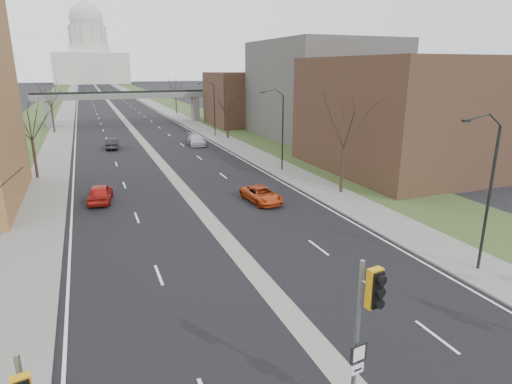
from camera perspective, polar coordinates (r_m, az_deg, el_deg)
road_surface at (r=160.26m, az=-19.23°, el=11.52°), size 20.00×600.00×0.01m
median_strip at (r=160.26m, az=-19.23°, el=11.52°), size 1.20×600.00×0.02m
sidewalk_right at (r=161.29m, az=-14.90°, el=11.92°), size 4.00×600.00×0.12m
sidewalk_left at (r=160.12m, az=-23.59°, el=11.09°), size 4.00×600.00×0.12m
grass_verge_right at (r=162.14m, az=-12.75°, el=12.08°), size 8.00×600.00×0.10m
grass_verge_left at (r=160.38m, az=-25.76°, el=10.84°), size 8.00×600.00×0.10m
commercial_block_near at (r=49.62m, az=18.71°, el=9.72°), size 16.00×20.00×12.00m
commercial_block_mid at (r=71.45m, az=8.71°, el=13.35°), size 18.00×22.00×15.00m
commercial_block_far at (r=85.32m, az=-1.17°, el=12.30°), size 14.00×14.00×10.00m
pedestrian_bridge at (r=90.24m, az=-17.01°, el=11.74°), size 34.00×3.00×6.45m
capitol at (r=329.87m, az=-21.25°, el=16.60°), size 48.00×42.00×55.75m
streetlight_near at (r=24.87m, az=28.26°, el=5.05°), size 2.61×0.20×8.70m
streetlight_mid at (r=45.94m, az=2.69°, el=11.28°), size 2.61×0.20×8.70m
streetlight_far at (r=70.39m, az=-6.27°, el=12.95°), size 2.61×0.20×8.70m
tree_left_b at (r=48.20m, az=-28.04°, el=8.78°), size 6.75×6.75×8.81m
tree_left_c at (r=81.94m, az=-25.86°, el=11.99°), size 7.65×7.65×9.99m
tree_right_a at (r=38.20m, az=11.77°, el=9.45°), size 7.20×7.20×9.40m
tree_right_b at (r=68.17m, az=-3.88°, el=11.95°), size 6.30×6.30×8.22m
tree_right_c at (r=106.82m, az=-10.73°, el=13.94°), size 7.65×7.65×9.99m
signal_pole_median at (r=13.63m, az=14.46°, el=-15.75°), size 0.64×0.92×5.55m
car_left_near at (r=38.40m, az=-20.07°, el=-0.10°), size 2.45×4.79×1.56m
car_left_far at (r=63.19m, az=-18.60°, el=6.14°), size 2.05×4.55×1.45m
car_right_near at (r=36.03m, az=0.73°, el=-0.34°), size 2.61×4.90×1.31m
car_right_mid at (r=63.37m, az=-7.99°, el=6.89°), size 2.63×5.46×1.53m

